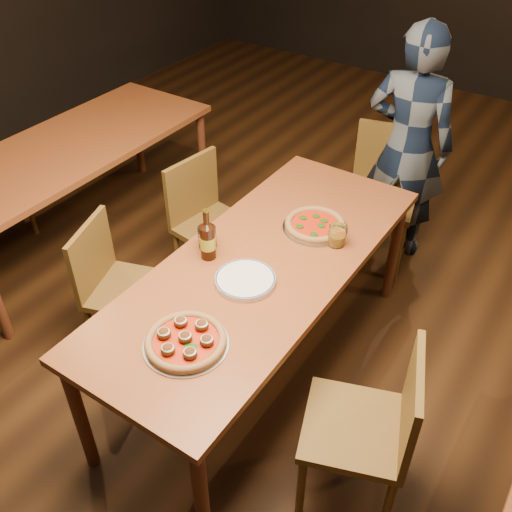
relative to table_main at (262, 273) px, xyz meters
The scene contains 15 objects.
ground 0.68m from the table_main, ahead, with size 9.00×9.00×0.00m, color black.
room_shell 1.18m from the table_main, ahead, with size 9.00×9.00×9.00m.
table_main is the anchor object (origin of this frame).
table_left 1.73m from the table_main, 169.99° to the left, with size 0.80×2.00×0.75m.
chair_main_nw 0.78m from the table_main, 159.44° to the right, with size 0.39×0.39×0.85m, color brown, non-canonical shape.
chair_main_sw 0.81m from the table_main, 144.70° to the left, with size 0.41×0.41×0.88m, color brown, non-canonical shape.
chair_main_e 0.84m from the table_main, 28.06° to the right, with size 0.42×0.42×0.90m, color brown, non-canonical shape.
chair_end 1.27m from the table_main, 85.87° to the left, with size 0.44×0.44×0.94m, color brown, non-canonical shape.
pizza_meatball 0.63m from the table_main, 86.52° to the right, with size 0.35×0.35×0.06m.
pizza_margherita 0.40m from the table_main, 78.91° to the left, with size 0.34×0.34×0.04m.
plate_stack 0.19m from the table_main, 83.74° to the right, with size 0.28×0.28×0.03m, color white.
beer_bottle 0.31m from the table_main, 155.14° to the right, with size 0.07×0.07×0.27m.
water_glass 0.32m from the table_main, behind, with size 0.09×0.09×0.11m, color white.
amber_glass 0.42m from the table_main, 54.65° to the left, with size 0.09×0.09×0.11m, color #AD7813.
diner 1.48m from the table_main, 84.58° to the left, with size 0.57×0.37×1.55m, color black.
Camera 1 is at (1.16, -1.77, 2.47)m, focal length 40.00 mm.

